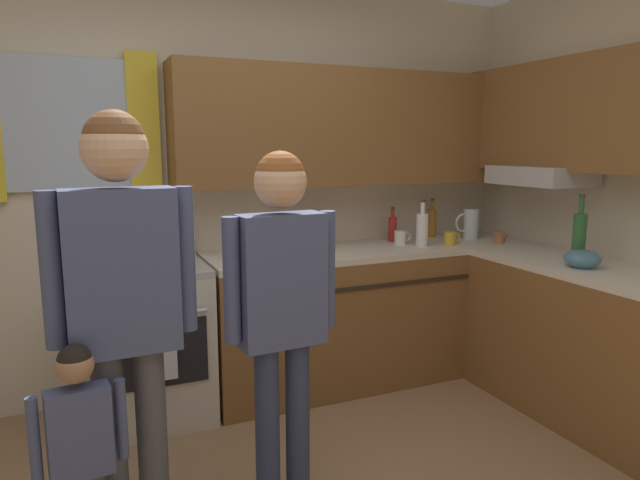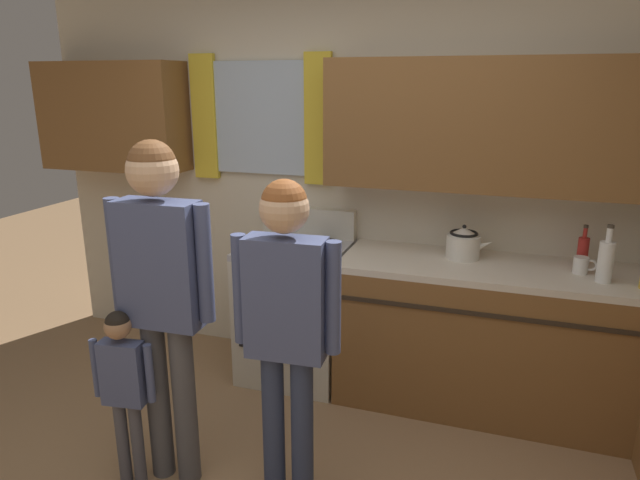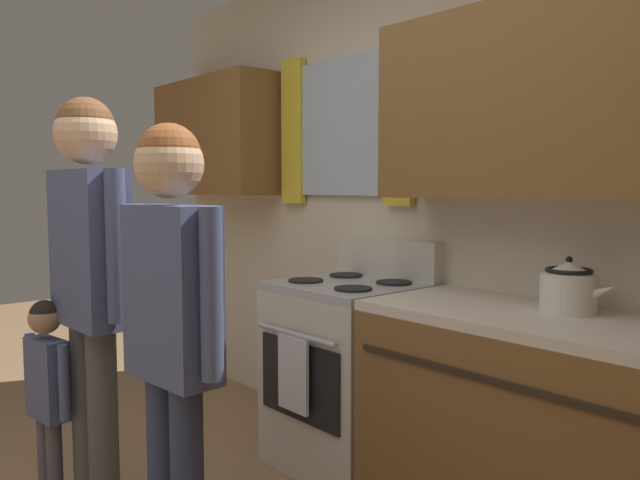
# 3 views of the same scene
# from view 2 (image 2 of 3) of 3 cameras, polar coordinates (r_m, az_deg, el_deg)

# --- Properties ---
(back_wall_unit) EXTENTS (4.60, 0.42, 2.60)m
(back_wall_unit) POSITION_cam_2_polar(r_m,az_deg,el_deg) (3.63, 5.04, 8.45)
(back_wall_unit) COLOR beige
(back_wall_unit) RESTS_ON ground
(kitchen_counter_run) EXTENTS (2.28, 2.13, 0.90)m
(kitchen_counter_run) POSITION_cam_2_polar(r_m,az_deg,el_deg) (3.22, 27.15, -13.35)
(kitchen_counter_run) COLOR brown
(kitchen_counter_run) RESTS_ON ground
(stove_oven) EXTENTS (0.66, 0.67, 1.10)m
(stove_oven) POSITION_cam_2_polar(r_m,az_deg,el_deg) (3.76, -2.45, -6.97)
(stove_oven) COLOR beige
(stove_oven) RESTS_ON ground
(bottle_sauce_red) EXTENTS (0.06, 0.06, 0.25)m
(bottle_sauce_red) POSITION_cam_2_polar(r_m,az_deg,el_deg) (3.54, 25.20, -1.00)
(bottle_sauce_red) COLOR red
(bottle_sauce_red) RESTS_ON kitchen_counter_run
(bottle_milk_white) EXTENTS (0.08, 0.08, 0.31)m
(bottle_milk_white) POSITION_cam_2_polar(r_m,az_deg,el_deg) (3.31, 27.10, -1.87)
(bottle_milk_white) COLOR white
(bottle_milk_white) RESTS_ON kitchen_counter_run
(mug_ceramic_white) EXTENTS (0.13, 0.08, 0.09)m
(mug_ceramic_white) POSITION_cam_2_polar(r_m,az_deg,el_deg) (3.42, 25.09, -2.34)
(mug_ceramic_white) COLOR white
(mug_ceramic_white) RESTS_ON kitchen_counter_run
(stovetop_kettle) EXTENTS (0.27, 0.20, 0.21)m
(stovetop_kettle) POSITION_cam_2_polar(r_m,az_deg,el_deg) (3.46, 14.41, -0.28)
(stovetop_kettle) COLOR silver
(stovetop_kettle) RESTS_ON kitchen_counter_run
(adult_holding_child) EXTENTS (0.52, 0.23, 1.69)m
(adult_holding_child) POSITION_cam_2_polar(r_m,az_deg,el_deg) (2.66, -15.88, -3.68)
(adult_holding_child) COLOR #4C4C51
(adult_holding_child) RESTS_ON ground
(adult_in_plaid) EXTENTS (0.48, 0.21, 1.55)m
(adult_in_plaid) POSITION_cam_2_polar(r_m,az_deg,el_deg) (2.44, -3.47, -7.20)
(adult_in_plaid) COLOR #2D3856
(adult_in_plaid) RESTS_ON ground
(small_child) EXTENTS (0.31, 0.12, 0.92)m
(small_child) POSITION_cam_2_polar(r_m,az_deg,el_deg) (2.87, -19.40, -13.21)
(small_child) COLOR #4C4C56
(small_child) RESTS_ON ground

